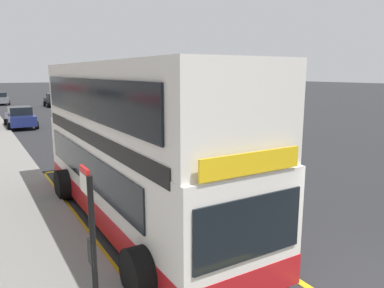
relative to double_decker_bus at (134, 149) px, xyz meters
name	(u,v)px	position (x,y,z in m)	size (l,w,h in m)	color
ground_plane	(52,119)	(2.46, 25.71, -2.06)	(260.00, 260.00, 0.00)	#28282B
double_decker_bus	(134,149)	(0.00, 0.00, 0.00)	(3.26, 10.07, 4.40)	white
bus_bay_markings	(138,219)	(0.04, -0.08, -2.06)	(3.17, 13.33, 0.01)	gold
bus_stop_sign	(91,238)	(-2.41, -4.21, -0.37)	(0.09, 0.51, 2.61)	black
parked_car_grey_ahead	(121,112)	(7.18, 20.74, -1.26)	(2.09, 4.20, 1.62)	slate
parked_car_grey_kerbside	(0,99)	(-0.52, 44.47, -1.26)	(2.09, 4.20, 1.62)	slate
parked_car_navy_behind	(20,117)	(-0.68, 20.95, -1.26)	(2.09, 4.20, 1.62)	navy
parked_car_black_distant	(54,100)	(5.03, 38.18, -1.26)	(2.09, 4.20, 1.62)	black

